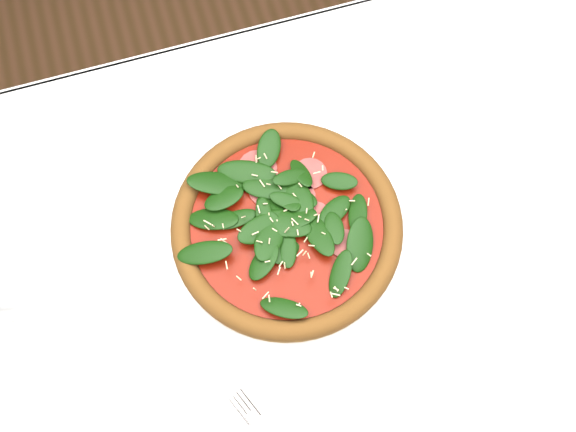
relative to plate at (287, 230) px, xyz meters
name	(u,v)px	position (x,y,z in m)	size (l,w,h in m)	color
ground	(297,344)	(0.01, -0.04, -0.76)	(6.00, 6.00, 0.00)	brown
dining_table	(302,271)	(0.01, -0.04, -0.11)	(1.21, 0.81, 0.75)	white
plate	(287,230)	(0.00, 0.00, 0.00)	(0.39, 0.39, 0.02)	white
pizza	(287,224)	(0.00, 0.00, 0.02)	(0.40, 0.40, 0.04)	#A16D26
wine_glass	(15,287)	(-0.35, -0.02, 0.14)	(0.09, 0.09, 0.21)	white
fork	(264,432)	(-0.11, -0.26, 0.01)	(0.07, 0.14, 0.00)	silver
saucer_far	(449,40)	(0.36, 0.24, 0.00)	(0.14, 0.14, 0.01)	white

